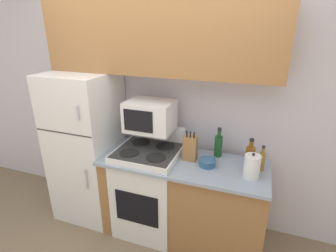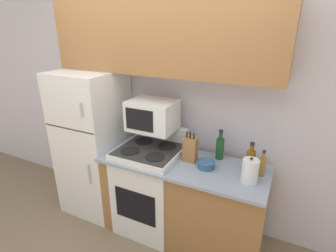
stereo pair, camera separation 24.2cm
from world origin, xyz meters
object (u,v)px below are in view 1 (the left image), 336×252
stove (149,188)px  kettle (252,166)px  bottle_whiskey (250,156)px  bottle_vinegar (262,161)px  bottle_wine_green (218,145)px  knife_block (190,148)px  refrigerator (88,147)px  microwave (150,116)px  bowl (207,162)px

stove → kettle: size_ratio=4.83×
bottle_whiskey → bottle_vinegar: size_ratio=1.17×
stove → bottle_wine_green: bearing=18.6°
knife_block → bottle_vinegar: bearing=2.3°
bottle_whiskey → refrigerator: bearing=-177.8°
refrigerator → bottle_vinegar: bearing=1.2°
bottle_wine_green → microwave: bearing=-171.0°
refrigerator → bottle_wine_green: (1.43, 0.18, 0.17)m
knife_block → bottle_vinegar: 0.66m
refrigerator → bottle_wine_green: bearing=7.1°
knife_block → bowl: bearing=-19.4°
bowl → kettle: (0.39, -0.06, 0.07)m
bowl → refrigerator: bearing=177.7°
stove → bottle_vinegar: bottle_vinegar is taller
bowl → bottle_vinegar: 0.48m
stove → bowl: bearing=-1.1°
stove → kettle: (1.00, -0.07, 0.50)m
refrigerator → stove: 0.84m
bottle_wine_green → kettle: bearing=-41.1°
stove → knife_block: bearing=7.3°
refrigerator → knife_block: 1.20m
stove → kettle: bearing=-4.1°
stove → bowl: 0.74m
refrigerator → bottle_whiskey: (1.73, 0.07, 0.16)m
stove → microwave: bearing=100.2°
microwave → bottle_whiskey: microwave is taller
stove → bottle_whiskey: (0.97, 0.11, 0.51)m
knife_block → bottle_whiskey: 0.55m
knife_block → kettle: (0.58, -0.12, -0.02)m
bottle_vinegar → bottle_wine_green: bottle_wine_green is taller
microwave → bottle_whiskey: size_ratio=1.66×
refrigerator → kettle: size_ratio=7.25×
bottle_wine_green → kettle: (0.34, -0.29, -0.01)m
bowl → bottle_vinegar: bearing=11.0°
bottle_wine_green → kettle: size_ratio=1.30×
kettle → bowl: bearing=171.4°
microwave → kettle: microwave is taller
knife_block → bottle_whiskey: bearing=5.7°
bottle_vinegar → kettle: size_ratio=1.04×
knife_block → bottle_wine_green: bearing=34.9°
bowl → bottle_whiskey: (0.37, 0.12, 0.07)m
bottle_vinegar → bowl: bearing=-169.0°
microwave → bottle_wine_green: 0.74m
microwave → kettle: bearing=-10.3°
bottle_whiskey → kettle: bottle_whiskey is taller
bottle_whiskey → kettle: bearing=-80.9°
refrigerator → bowl: (1.37, -0.05, 0.09)m
microwave → bottle_vinegar: (1.09, -0.03, -0.28)m
bowl → bottle_whiskey: bearing=18.1°
refrigerator → bowl: size_ratio=10.22×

